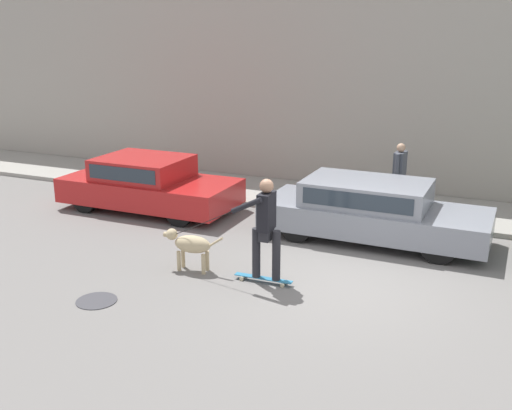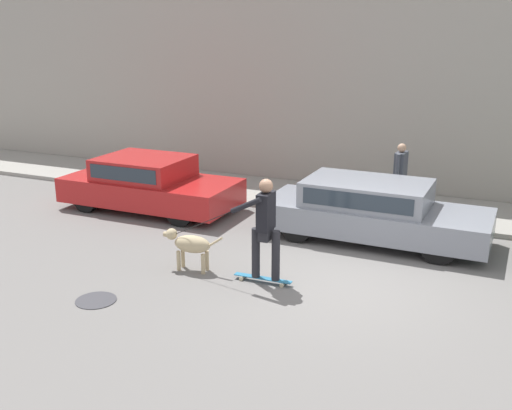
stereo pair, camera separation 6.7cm
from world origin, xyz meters
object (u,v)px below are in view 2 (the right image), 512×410
at_px(parked_car_1, 372,211).
at_px(skateboarder, 265,224).
at_px(parked_car_0, 149,184).
at_px(dog, 190,244).
at_px(pedestrian_with_bag, 400,175).

height_order(parked_car_1, skateboarder, skateboarder).
height_order(parked_car_0, parked_car_1, parked_car_0).
bearing_deg(dog, parked_car_0, -50.80).
bearing_deg(dog, skateboarder, 176.35).
height_order(parked_car_1, pedestrian_with_bag, pedestrian_with_bag).
xyz_separation_m(parked_car_0, dog, (2.75, -2.85, -0.12)).
distance_m(parked_car_1, pedestrian_with_bag, 1.85).
distance_m(dog, skateboarder, 1.52).
bearing_deg(parked_car_0, dog, -45.94).
bearing_deg(pedestrian_with_bag, parked_car_1, -91.22).
bearing_deg(pedestrian_with_bag, dog, -115.76).
xyz_separation_m(parked_car_1, dog, (-2.54, -2.85, -0.12)).
relative_size(parked_car_1, skateboarder, 1.99).
height_order(skateboarder, pedestrian_with_bag, skateboarder).
distance_m(parked_car_0, parked_car_1, 5.28).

